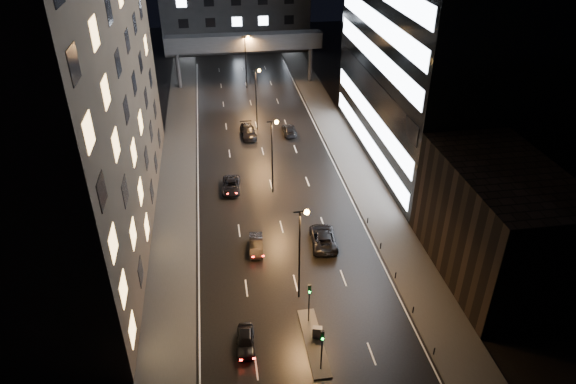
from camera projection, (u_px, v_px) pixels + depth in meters
name	position (u px, v px, depth m)	size (l,w,h in m)	color
ground	(263.00, 151.00, 77.43)	(160.00, 160.00, 0.00)	black
sidewalk_left	(178.00, 173.00, 71.54)	(5.00, 110.00, 0.15)	#383533
sidewalk_right	(352.00, 160.00, 74.80)	(5.00, 110.00, 0.15)	#383533
building_left	(49.00, 58.00, 50.58)	(15.00, 48.00, 40.00)	#2D2319
building_right_low	(497.00, 223.00, 50.75)	(10.00, 18.00, 12.00)	black
skybridge	(244.00, 43.00, 98.41)	(30.00, 3.00, 10.00)	#333335
median_island	(314.00, 342.00, 45.36)	(1.60, 8.00, 0.15)	#383533
traffic_signal_near	(309.00, 297.00, 45.89)	(0.28, 0.34, 4.40)	black
traffic_signal_far	(322.00, 344.00, 41.25)	(0.28, 0.34, 4.40)	black
bollard_row	(404.00, 292.00, 50.25)	(0.12, 25.12, 0.90)	black
streetlight_near	(301.00, 243.00, 47.06)	(1.45, 0.50, 10.15)	black
streetlight_mid_a	(273.00, 147.00, 63.94)	(1.45, 0.50, 10.15)	black
streetlight_mid_b	(257.00, 92.00, 80.82)	(1.45, 0.50, 10.15)	black
streetlight_far	(246.00, 55.00, 97.70)	(1.45, 0.50, 10.15)	black
car_away_a	(245.00, 341.00, 44.71)	(1.56, 3.88, 1.32)	black
car_away_b	(256.00, 245.00, 56.43)	(1.46, 4.19, 1.38)	black
car_away_c	(231.00, 185.00, 67.39)	(2.30, 4.99, 1.39)	black
car_away_d	(248.00, 132.00, 81.59)	(2.25, 5.52, 1.60)	black
car_toward_a	(323.00, 238.00, 57.36)	(2.70, 5.86, 1.63)	black
car_toward_b	(289.00, 130.00, 82.36)	(1.99, 4.90, 1.42)	black
utility_cabinet	(317.00, 332.00, 45.49)	(0.84, 0.48, 1.15)	#4F4F51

